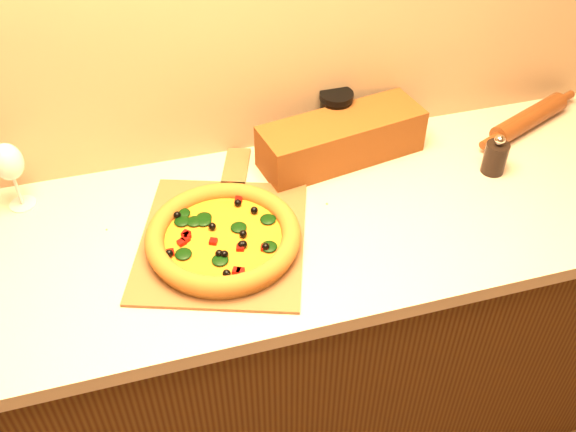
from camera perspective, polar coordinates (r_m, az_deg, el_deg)
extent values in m
cube|color=#40200D|center=(1.93, -3.20, -11.31)|extent=(2.80, 0.65, 0.86)
cube|color=#BDAE94|center=(1.59, -3.81, -1.60)|extent=(2.84, 0.68, 0.04)
cube|color=brown|center=(1.55, -5.84, -2.12)|extent=(0.51, 0.54, 0.01)
cube|color=brown|center=(1.76, -4.66, 4.28)|extent=(0.12, 0.18, 0.01)
cylinder|color=#B5812D|center=(1.52, -5.73, -2.27)|extent=(0.35, 0.35, 0.02)
cylinder|color=gold|center=(1.51, -5.76, -1.92)|extent=(0.29, 0.29, 0.01)
torus|color=brown|center=(1.51, -5.78, -1.71)|extent=(0.37, 0.37, 0.05)
ellipsoid|color=black|center=(1.54, -4.05, -0.50)|extent=(0.04, 0.04, 0.01)
sphere|color=black|center=(1.49, -7.26, -2.41)|extent=(0.02, 0.02, 0.02)
cube|color=#980805|center=(1.47, -4.54, -2.91)|extent=(0.02, 0.02, 0.01)
cylinder|color=black|center=(1.81, 17.92, 4.92)|extent=(0.06, 0.06, 0.09)
sphere|color=silver|center=(1.77, 18.32, 6.43)|extent=(0.03, 0.03, 0.03)
cylinder|color=#542B0E|center=(2.03, 20.64, 8.12)|extent=(0.29, 0.17, 0.06)
cylinder|color=#542B0E|center=(2.17, 23.38, 9.62)|extent=(0.07, 0.05, 0.02)
cylinder|color=#542B0E|center=(1.90, 17.53, 6.37)|extent=(0.07, 0.05, 0.02)
cube|color=#652B13|center=(1.77, 4.78, 6.84)|extent=(0.47, 0.22, 0.12)
cylinder|color=silver|center=(1.77, -22.49, 0.99)|extent=(0.07, 0.07, 0.00)
cylinder|color=silver|center=(1.75, -22.86, 2.08)|extent=(0.01, 0.01, 0.08)
ellipsoid|color=silver|center=(1.69, -23.66, 4.43)|extent=(0.08, 0.08, 0.10)
cylinder|color=black|center=(1.84, 4.21, 8.60)|extent=(0.09, 0.09, 0.13)
cylinder|color=black|center=(1.80, 4.33, 10.61)|extent=(0.09, 0.09, 0.02)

